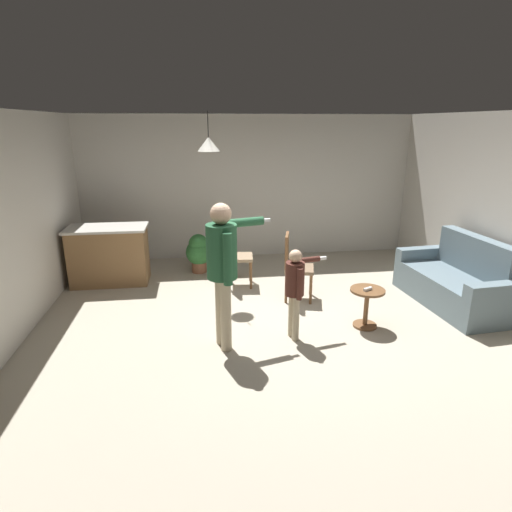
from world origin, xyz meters
name	(u,v)px	position (x,y,z in m)	size (l,w,h in m)	color
ground	(278,326)	(0.00, 0.00, 0.00)	(7.68, 7.68, 0.00)	#B2A893
wall_back	(249,188)	(0.00, 3.20, 1.35)	(6.40, 0.10, 2.70)	beige
couch_floral	(456,283)	(2.70, 0.37, 0.33)	(0.99, 1.86, 1.00)	slate
kitchen_counter	(109,255)	(-2.45, 1.94, 0.48)	(1.26, 0.66, 0.95)	olive
side_table_by_couch	(367,303)	(1.13, -0.15, 0.33)	(0.44, 0.44, 0.52)	brown
person_adult	(223,261)	(-0.72, -0.41, 1.07)	(0.78, 0.64, 1.72)	tan
person_child	(296,284)	(0.14, -0.32, 0.71)	(0.56, 0.41, 1.14)	tan
dining_chair_by_counter	(294,264)	(0.40, 0.88, 0.55)	(0.51, 0.51, 1.00)	brown
dining_chair_near_wall	(235,253)	(-0.42, 1.56, 0.55)	(0.46, 0.46, 1.00)	brown
potted_plant_corner	(199,251)	(-1.00, 2.27, 0.38)	(0.45, 0.45, 0.69)	brown
spare_remote_on_table	(368,289)	(1.11, -0.18, 0.54)	(0.04, 0.13, 0.04)	white
ceiling_light_pendant	(209,144)	(-0.79, 1.37, 2.25)	(0.32, 0.32, 0.55)	silver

